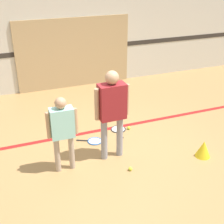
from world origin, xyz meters
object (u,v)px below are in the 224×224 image
object	(u,v)px
person_student_left	(62,127)
tennis_ball_near_instructor	(130,169)
racket_second_spare	(94,141)
person_instructor	(112,106)
training_cone	(203,149)
tennis_ball_by_spare_racket	(129,128)
racket_spare_on_floor	(118,130)

from	to	relation	value
person_student_left	tennis_ball_near_instructor	xyz separation A→B (m)	(0.99, -0.43, -0.77)
tennis_ball_near_instructor	racket_second_spare	bearing A→B (deg)	104.43
person_student_left	racket_second_spare	bearing A→B (deg)	44.21
person_instructor	training_cone	distance (m)	1.81
racket_second_spare	tennis_ball_near_instructor	xyz separation A→B (m)	(0.28, -1.09, 0.02)
person_student_left	racket_second_spare	xyz separation A→B (m)	(0.71, 0.66, -0.79)
person_student_left	tennis_ball_by_spare_racket	bearing A→B (deg)	30.49
training_cone	tennis_ball_near_instructor	bearing A→B (deg)	176.49
person_instructor	racket_second_spare	world-z (taller)	person_instructor
tennis_ball_by_spare_racket	training_cone	world-z (taller)	training_cone
racket_spare_on_floor	training_cone	distance (m)	1.76
person_student_left	tennis_ball_near_instructor	world-z (taller)	person_student_left
person_student_left	racket_second_spare	world-z (taller)	person_student_left
person_instructor	tennis_ball_near_instructor	bearing A→B (deg)	-76.20
person_instructor	tennis_ball_near_instructor	distance (m)	1.08
tennis_ball_near_instructor	training_cone	xyz separation A→B (m)	(1.36, -0.08, 0.12)
person_student_left	racket_spare_on_floor	bearing A→B (deg)	35.71
person_instructor	tennis_ball_near_instructor	world-z (taller)	person_instructor
training_cone	tennis_ball_by_spare_racket	bearing A→B (deg)	121.14
person_student_left	training_cone	size ratio (longest dim) A/B	4.26
racket_spare_on_floor	racket_second_spare	bearing A→B (deg)	-60.78
person_instructor	tennis_ball_near_instructor	size ratio (longest dim) A/B	24.05
tennis_ball_by_spare_racket	training_cone	bearing A→B (deg)	-58.86
person_student_left	racket_spare_on_floor	world-z (taller)	person_student_left
person_student_left	tennis_ball_by_spare_racket	distance (m)	1.91
person_instructor	racket_second_spare	size ratio (longest dim) A/B	3.08
person_instructor	training_cone	size ratio (longest dim) A/B	5.21
tennis_ball_near_instructor	person_instructor	bearing A→B (deg)	104.80
training_cone	racket_second_spare	bearing A→B (deg)	144.56
racket_second_spare	training_cone	size ratio (longest dim) A/B	1.69
racket_second_spare	training_cone	distance (m)	2.02
racket_second_spare	tennis_ball_by_spare_racket	xyz separation A→B (m)	(0.82, 0.19, 0.02)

